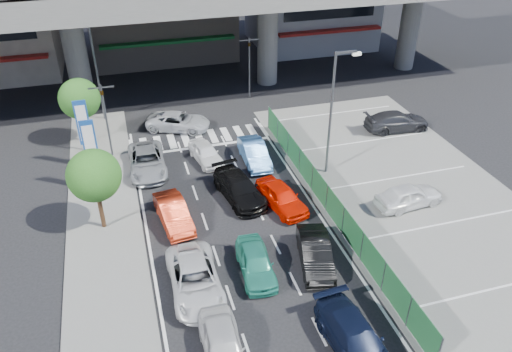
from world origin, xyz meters
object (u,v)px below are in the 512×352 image
object	(u,v)px
taxi_teal_mid	(256,262)
taxi_orange_left	(173,213)
sedan_white_mid_left	(195,279)
parked_sedan_dgrey	(397,121)
van_white_back_left	(223,346)
hatch_black_mid_right	(315,253)
wagon_silver_front_left	(147,161)
kei_truck_front_right	(254,153)
signboard_far	(83,125)
tree_near	(94,176)
traffic_light_right	(249,53)
sedan_white_front_mid	(206,153)
street_lamp_left	(97,61)
traffic_cone	(322,182)
minivan_navy_back	(356,340)
sedan_black_mid	(239,188)
signboard_near	(90,146)
parked_sedan_white	(409,196)
crossing_wagon_silver	(178,121)
traffic_light_left	(103,103)
street_lamp_right	(334,104)
tree_far	(79,99)
taxi_orange_right	(281,197)

from	to	relation	value
taxi_teal_mid	taxi_orange_left	distance (m)	6.04
sedan_white_mid_left	parked_sedan_dgrey	size ratio (longest dim) A/B	1.02
taxi_orange_left	van_white_back_left	bearing A→B (deg)	-93.67
van_white_back_left	hatch_black_mid_right	world-z (taller)	van_white_back_left
sedan_white_mid_left	wagon_silver_front_left	distance (m)	11.54
kei_truck_front_right	parked_sedan_dgrey	world-z (taller)	parked_sedan_dgrey
signboard_far	tree_near	distance (m)	7.03
wagon_silver_front_left	kei_truck_front_right	distance (m)	7.01
sedan_white_mid_left	hatch_black_mid_right	size ratio (longest dim) A/B	1.19
traffic_light_right	sedan_white_front_mid	distance (m)	11.49
street_lamp_left	traffic_cone	distance (m)	18.92
minivan_navy_back	taxi_orange_left	bearing A→B (deg)	114.05
tree_near	sedan_black_mid	size ratio (longest dim) A/B	1.01
signboard_near	kei_truck_front_right	distance (m)	10.39
signboard_far	taxi_teal_mid	xyz separation A→B (m)	(7.60, -12.74, -2.41)
parked_sedan_white	parked_sedan_dgrey	world-z (taller)	parked_sedan_dgrey
crossing_wagon_silver	parked_sedan_white	world-z (taller)	parked_sedan_white
traffic_light_left	street_lamp_left	distance (m)	6.06
signboard_near	sedan_white_front_mid	world-z (taller)	signboard_near
street_lamp_right	crossing_wagon_silver	world-z (taller)	street_lamp_right
sedan_white_front_mid	kei_truck_front_right	world-z (taller)	kei_truck_front_right
signboard_far	street_lamp_left	bearing A→B (deg)	79.69
minivan_navy_back	sedan_black_mid	bearing A→B (deg)	93.52
sedan_white_mid_left	signboard_far	bearing A→B (deg)	109.95
taxi_teal_mid	hatch_black_mid_right	world-z (taller)	hatch_black_mid_right
sedan_white_mid_left	parked_sedan_white	xyz separation A→B (m)	(13.07, 3.22, 0.06)
traffic_light_left	tree_far	distance (m)	3.02
kei_truck_front_right	van_white_back_left	bearing A→B (deg)	-109.16
parked_sedan_white	street_lamp_left	bearing A→B (deg)	38.43
traffic_light_right	sedan_black_mid	distance (m)	15.36
parked_sedan_dgrey	taxi_teal_mid	bearing A→B (deg)	133.46
minivan_navy_back	signboard_near	bearing A→B (deg)	117.96
signboard_far	wagon_silver_front_left	distance (m)	4.55
tree_near	traffic_cone	xyz separation A→B (m)	(13.00, 0.32, -2.97)
sedan_black_mid	kei_truck_front_right	xyz separation A→B (m)	(2.03, 3.82, 0.00)
traffic_light_left	hatch_black_mid_right	distance (m)	17.04
kei_truck_front_right	parked_sedan_white	bearing A→B (deg)	-44.48
traffic_light_right	parked_sedan_white	bearing A→B (deg)	-75.74
traffic_light_right	tree_near	bearing A→B (deg)	-129.81
signboard_far	traffic_cone	bearing A→B (deg)	-26.13
traffic_light_left	traffic_light_right	distance (m)	13.63
taxi_orange_right	van_white_back_left	bearing A→B (deg)	-134.88
sedan_white_mid_left	taxi_teal_mid	world-z (taller)	sedan_white_mid_left
van_white_back_left	traffic_cone	world-z (taller)	van_white_back_left
traffic_light_right	minivan_navy_back	bearing A→B (deg)	-96.30
tree_near	taxi_orange_left	xyz separation A→B (m)	(3.76, -0.66, -2.72)
sedan_black_mid	minivan_navy_back	bearing A→B (deg)	-91.62
street_lamp_left	sedan_white_front_mid	size ratio (longest dim) A/B	2.19
signboard_far	tree_near	bearing A→B (deg)	-85.10
street_lamp_right	taxi_orange_left	world-z (taller)	street_lamp_right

